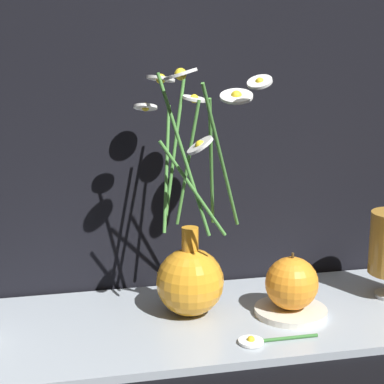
{
  "coord_description": "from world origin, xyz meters",
  "views": [
    {
      "loc": [
        -0.2,
        -0.89,
        0.43
      ],
      "look_at": [
        -0.0,
        0.0,
        0.21
      ],
      "focal_mm": 60.0,
      "sensor_mm": 36.0,
      "label": 1
    }
  ],
  "objects": [
    {
      "name": "ground_plane",
      "position": [
        0.0,
        0.0,
        0.0
      ],
      "size": [
        6.0,
        6.0,
        0.0
      ],
      "primitive_type": "plane",
      "color": "black"
    },
    {
      "name": "shelf",
      "position": [
        0.0,
        0.0,
        0.01
      ],
      "size": [
        0.83,
        0.29,
        0.01
      ],
      "color": "#9EA8B2",
      "rests_on": "ground_plane"
    },
    {
      "name": "vase_with_flowers",
      "position": [
        -0.0,
        0.02,
        0.09
      ],
      "size": [
        0.19,
        0.18,
        0.38
      ],
      "color": "orange",
      "rests_on": "shelf"
    },
    {
      "name": "saucer_plate",
      "position": [
        0.15,
        -0.02,
        0.02
      ],
      "size": [
        0.11,
        0.11,
        0.01
      ],
      "color": "silver",
      "rests_on": "shelf"
    },
    {
      "name": "orange_fruit",
      "position": [
        0.15,
        -0.02,
        0.06
      ],
      "size": [
        0.08,
        0.08,
        0.09
      ],
      "color": "orange",
      "rests_on": "saucer_plate"
    },
    {
      "name": "loose_daisy",
      "position": [
        0.08,
        -0.1,
        0.02
      ],
      "size": [
        0.12,
        0.04,
        0.01
      ],
      "color": "#336B2D",
      "rests_on": "shelf"
    }
  ]
}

